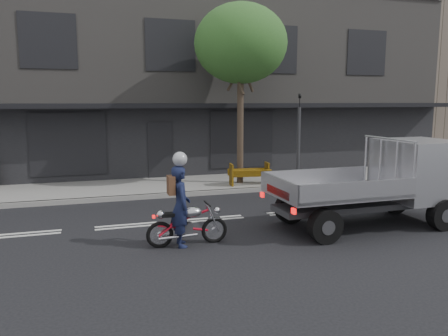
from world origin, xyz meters
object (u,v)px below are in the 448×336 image
traffic_light_pole (298,144)px  motorcycle (187,224)px  flatbed_ute (403,174)px  rider (181,206)px  street_tree (241,44)px  construction_barrier (251,174)px

traffic_light_pole → motorcycle: traffic_light_pole is taller
flatbed_ute → rider: bearing=-179.6°
street_tree → rider: (-3.55, -6.13, -4.37)m
traffic_light_pole → rider: size_ratio=1.92×
construction_barrier → traffic_light_pole: bearing=-4.8°
street_tree → motorcycle: bearing=-119.0°
motorcycle → rider: bearing=-179.4°
traffic_light_pole → flatbed_ute: bearing=-84.9°
street_tree → motorcycle: street_tree is taller
street_tree → traffic_light_pole: bearing=-23.0°
traffic_light_pole → rider: (-5.55, -5.28, -0.74)m
construction_barrier → motorcycle: bearing=-123.6°
street_tree → motorcycle: (-3.40, -6.13, -4.78)m
street_tree → construction_barrier: size_ratio=4.47×
street_tree → traffic_light_pole: street_tree is taller
traffic_light_pole → flatbed_ute: traffic_light_pole is taller
traffic_light_pole → motorcycle: bearing=-135.6°
street_tree → traffic_light_pole: (2.00, -0.85, -3.63)m
street_tree → construction_barrier: 4.76m
flatbed_ute → construction_barrier: 5.82m
rider → construction_barrier: rider is taller
street_tree → flatbed_ute: 7.61m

